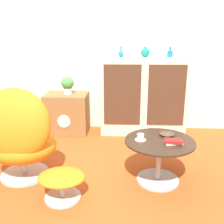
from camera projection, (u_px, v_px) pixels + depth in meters
ground_plane at (100, 191)px, 2.36m from camera, size 12.00×12.00×0.00m
wall_back at (110, 38)px, 3.63m from camera, size 6.40×0.06×2.60m
sideboard at (143, 96)px, 3.62m from camera, size 1.16×0.38×1.06m
tv_console at (67, 113)px, 3.70m from camera, size 0.58×0.46×0.56m
egg_chair at (18, 136)px, 2.44m from camera, size 0.67×0.61×0.93m
ottoman at (62, 180)px, 2.21m from camera, size 0.40×0.34×0.25m
coffee_table at (159, 154)px, 2.45m from camera, size 0.65×0.65×0.42m
vase_leftmost at (121, 54)px, 3.47m from camera, size 0.08×0.08×0.15m
vase_inner_left at (145, 52)px, 3.45m from camera, size 0.12×0.12×0.14m
vase_inner_right at (170, 54)px, 3.44m from camera, size 0.08×0.08×0.14m
potted_plant at (68, 84)px, 3.58m from camera, size 0.17×0.17×0.24m
teacup at (141, 138)px, 2.41m from camera, size 0.10×0.10×0.06m
book_stack at (173, 142)px, 2.33m from camera, size 0.16×0.11×0.04m
bowl at (167, 134)px, 2.52m from camera, size 0.14×0.14×0.04m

